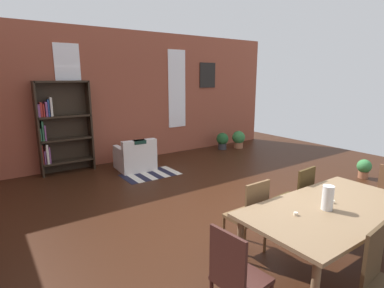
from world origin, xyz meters
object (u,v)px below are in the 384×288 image
at_px(dining_chair_far_right, 297,197).
at_px(armchair_white, 135,158).
at_px(potted_plant_window, 239,139).
at_px(dining_table, 332,213).
at_px(dining_chair_far_left, 249,214).
at_px(potted_plant_by_shelf, 364,168).
at_px(potted_plant_corner, 222,140).
at_px(vase_on_table, 328,198).
at_px(dining_chair_head_left, 236,276).
at_px(bookshelf_tall, 61,127).

height_order(dining_chair_far_right, armchair_white, dining_chair_far_right).
xyz_separation_m(armchair_white, potted_plant_window, (3.53, 0.24, 0.00)).
xyz_separation_m(dining_table, armchair_white, (-0.11, 4.78, -0.42)).
distance_m(dining_table, dining_chair_far_left, 0.91).
relative_size(dining_table, dining_chair_far_left, 2.15).
height_order(dining_chair_far_right, potted_plant_by_shelf, dining_chair_far_right).
xyz_separation_m(dining_chair_far_right, potted_plant_corner, (2.42, 4.40, -0.24)).
bearing_deg(potted_plant_corner, vase_on_table, -120.14).
bearing_deg(vase_on_table, dining_chair_far_left, 114.83).
relative_size(dining_table, potted_plant_window, 3.92).
bearing_deg(dining_chair_far_left, dining_chair_head_left, -140.73).
bearing_deg(dining_table, potted_plant_window, 55.77).
height_order(bookshelf_tall, potted_plant_by_shelf, bookshelf_tall).
distance_m(dining_chair_head_left, armchair_white, 4.96).
height_order(potted_plant_by_shelf, potted_plant_window, potted_plant_window).
bearing_deg(dining_table, bookshelf_tall, 105.60).
bearing_deg(vase_on_table, dining_chair_head_left, -179.70).
height_order(dining_chair_far_right, bookshelf_tall, bookshelf_tall).
bearing_deg(dining_chair_far_left, dining_chair_far_right, 0.01).
xyz_separation_m(dining_chair_far_left, potted_plant_window, (3.88, 4.27, -0.23)).
height_order(dining_chair_far_left, dining_chair_head_left, same).
xyz_separation_m(dining_chair_head_left, potted_plant_by_shelf, (5.04, 1.39, -0.29)).
bearing_deg(armchair_white, dining_chair_far_left, -94.96).
height_order(dining_chair_head_left, potted_plant_window, dining_chair_head_left).
distance_m(vase_on_table, potted_plant_window, 6.17).
height_order(dining_chair_far_left, potted_plant_corner, dining_chair_far_left).
xyz_separation_m(dining_table, dining_chair_far_right, (0.47, 0.76, -0.18)).
distance_m(vase_on_table, dining_chair_far_right, 1.03).
relative_size(bookshelf_tall, potted_plant_window, 3.93).
height_order(bookshelf_tall, potted_plant_corner, bookshelf_tall).
height_order(potted_plant_by_shelf, potted_plant_corner, potted_plant_corner).
height_order(bookshelf_tall, potted_plant_window, bookshelf_tall).
relative_size(dining_chair_far_left, potted_plant_window, 1.82).
distance_m(vase_on_table, bookshelf_tall, 5.69).
bearing_deg(dining_table, armchair_white, 91.33).
height_order(dining_table, bookshelf_tall, bookshelf_tall).
xyz_separation_m(dining_chair_far_left, potted_plant_by_shelf, (4.10, 0.62, -0.29)).
xyz_separation_m(potted_plant_corner, potted_plant_window, (0.53, -0.13, 0.01)).
distance_m(dining_table, armchair_white, 4.80).
bearing_deg(armchair_white, potted_plant_corner, 7.15).
xyz_separation_m(dining_chair_far_right, potted_plant_by_shelf, (3.18, 0.62, -0.29)).
height_order(dining_chair_far_right, dining_chair_far_left, same).
relative_size(vase_on_table, dining_chair_head_left, 0.27).
relative_size(dining_chair_far_right, potted_plant_corner, 1.89).
relative_size(dining_chair_head_left, armchair_white, 1.12).
bearing_deg(bookshelf_tall, potted_plant_corner, -4.45).
height_order(dining_chair_far_left, potted_plant_by_shelf, dining_chair_far_left).
xyz_separation_m(dining_chair_far_right, potted_plant_window, (2.95, 4.27, -0.23)).
height_order(vase_on_table, dining_chair_far_left, vase_on_table).
bearing_deg(potted_plant_corner, armchair_white, -172.85).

